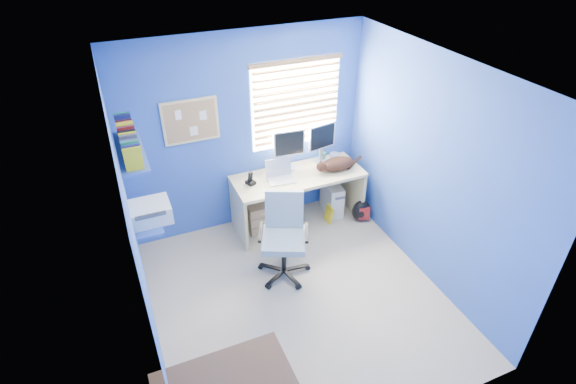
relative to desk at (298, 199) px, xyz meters
name	(u,v)px	position (x,y,z in m)	size (l,w,h in m)	color
floor	(298,297)	(-0.55, -1.26, -0.37)	(3.00, 3.20, 0.00)	#C3B292
ceiling	(303,74)	(-0.55, -1.26, 2.13)	(3.00, 3.20, 0.00)	white
wall_back	(246,135)	(-0.55, 0.34, 0.88)	(3.00, 0.01, 2.50)	#3650AA
wall_front	(399,330)	(-0.55, -2.86, 0.88)	(3.00, 0.01, 2.50)	#3650AA
wall_left	(136,244)	(-2.05, -1.26, 0.88)	(0.01, 3.20, 2.50)	#3650AA
wall_right	(430,172)	(0.95, -1.26, 0.88)	(0.01, 3.20, 2.50)	#3650AA
desk	(298,199)	(0.00, 0.00, 0.00)	(1.66, 0.65, 0.74)	#CBB67B
laptop	(281,173)	(-0.25, -0.03, 0.48)	(0.33, 0.26, 0.22)	silver
monitor_left	(288,150)	(-0.05, 0.20, 0.64)	(0.40, 0.12, 0.54)	silver
monitor_right	(321,143)	(0.41, 0.21, 0.64)	(0.40, 0.12, 0.54)	silver
phone	(250,178)	(-0.62, 0.03, 0.45)	(0.09, 0.11, 0.17)	black
mug	(322,156)	(0.45, 0.24, 0.42)	(0.10, 0.09, 0.10)	#1F7657
cd_spindle	(335,156)	(0.62, 0.21, 0.41)	(0.13, 0.13, 0.07)	silver
cat	(338,164)	(0.52, -0.07, 0.45)	(0.45, 0.24, 0.16)	black
tower_pc	(332,198)	(0.53, 0.05, -0.14)	(0.19, 0.44, 0.45)	beige
drawer_boxes	(261,216)	(-0.50, 0.06, -0.17)	(0.35, 0.28, 0.41)	tan
yellow_book	(329,214)	(0.39, -0.15, -0.25)	(0.03, 0.17, 0.24)	yellow
backpack	(361,211)	(0.80, -0.29, -0.22)	(0.26, 0.20, 0.30)	black
office_chair	(284,246)	(-0.53, -0.80, 0.00)	(0.76, 0.76, 0.99)	black
window_blinds	(296,104)	(0.10, 0.31, 1.18)	(1.15, 0.05, 1.10)	white
corkboard	(191,121)	(-1.20, 0.33, 1.18)	(0.64, 0.02, 0.52)	#CBB67B
wall_shelves	(138,178)	(-1.90, -0.51, 1.06)	(0.42, 0.90, 1.05)	#3758AE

